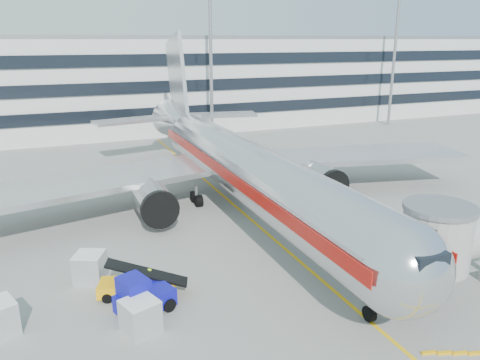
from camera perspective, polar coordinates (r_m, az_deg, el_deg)
name	(u,v)px	position (r m, az deg, el deg)	size (l,w,h in m)	color
ground	(298,260)	(33.85, 7.14, -9.69)	(180.00, 180.00, 0.00)	gray
lead_in_line	(244,214)	(42.08, 0.50, -4.11)	(0.25, 70.00, 0.01)	#F7B60D
main_jet	(237,164)	(42.30, -0.39, 2.02)	(50.95, 48.70, 16.06)	silver
terminal	(139,82)	(85.86, -12.21, 11.61)	(150.00, 24.25, 15.60)	silver
light_mast_centre	(211,40)	(72.08, -3.61, 16.65)	(2.40, 1.20, 25.45)	gray
light_mast_east	(396,40)	(89.05, 18.46, 15.89)	(2.40, 1.20, 25.45)	gray
belt_loader	(137,286)	(29.78, -12.41, -12.47)	(4.93, 3.06, 2.31)	#FFAF0A
baggage_tug	(142,297)	(27.82, -11.90, -13.78)	(3.61, 2.90, 2.38)	#0E0D99
cargo_container_right	(90,267)	(32.11, -17.84, -10.07)	(2.34, 2.34, 1.88)	silver
cargo_container_front	(140,316)	(26.38, -12.06, -15.92)	(2.21, 2.21, 1.84)	silver
ramp_worker	(151,281)	(29.86, -10.81, -11.95)	(0.59, 0.39, 1.62)	#A5DF17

